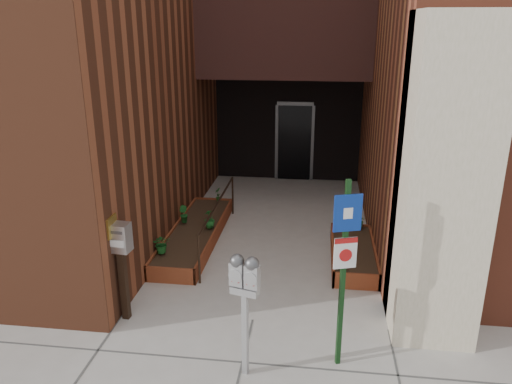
% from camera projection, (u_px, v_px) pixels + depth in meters
% --- Properties ---
extents(ground, '(80.00, 80.00, 0.00)m').
position_uv_depth(ground, '(253.00, 320.00, 7.50)').
color(ground, '#9E9991').
rests_on(ground, ground).
extents(planter_left, '(0.90, 3.60, 0.30)m').
position_uv_depth(planter_left, '(195.00, 235.00, 10.18)').
color(planter_left, maroon).
rests_on(planter_left, ground).
extents(planter_right, '(0.80, 2.20, 0.30)m').
position_uv_depth(planter_right, '(353.00, 254.00, 9.33)').
color(planter_right, maroon).
rests_on(planter_right, ground).
extents(handrail, '(0.04, 3.34, 0.90)m').
position_uv_depth(handrail, '(218.00, 209.00, 9.88)').
color(handrail, black).
rests_on(handrail, ground).
extents(parking_meter, '(0.38, 0.22, 1.65)m').
position_uv_depth(parking_meter, '(245.00, 284.00, 5.96)').
color(parking_meter, '#ABABAE').
rests_on(parking_meter, ground).
extents(sign_post, '(0.33, 0.13, 2.53)m').
position_uv_depth(sign_post, '(344.00, 256.00, 6.04)').
color(sign_post, '#133615').
rests_on(sign_post, ground).
extents(payment_dropbox, '(0.33, 0.26, 1.54)m').
position_uv_depth(payment_dropbox, '(121.00, 251.00, 7.21)').
color(payment_dropbox, black).
rests_on(payment_dropbox, ground).
extents(shrub_left_a, '(0.41, 0.41, 0.35)m').
position_uv_depth(shrub_left_a, '(162.00, 244.00, 8.96)').
color(shrub_left_a, '#1A5B1F').
rests_on(shrub_left_a, planter_left).
extents(shrub_left_b, '(0.27, 0.27, 0.35)m').
position_uv_depth(shrub_left_b, '(183.00, 214.00, 10.33)').
color(shrub_left_b, '#17501C').
rests_on(shrub_left_b, planter_left).
extents(shrub_left_c, '(0.30, 0.30, 0.38)m').
position_uv_depth(shrub_left_c, '(210.00, 218.00, 10.06)').
color(shrub_left_c, '#18551D').
rests_on(shrub_left_c, planter_left).
extents(shrub_left_d, '(0.21, 0.21, 0.33)m').
position_uv_depth(shrub_left_d, '(218.00, 194.00, 11.56)').
color(shrub_left_d, '#1A5117').
rests_on(shrub_left_d, planter_left).
extents(shrub_right_a, '(0.26, 0.26, 0.35)m').
position_uv_depth(shrub_right_a, '(342.00, 258.00, 8.41)').
color(shrub_right_a, '#205B1A').
rests_on(shrub_right_a, planter_right).
extents(shrub_right_b, '(0.20, 0.20, 0.30)m').
position_uv_depth(shrub_right_b, '(341.00, 248.00, 8.83)').
color(shrub_right_b, '#254F16').
rests_on(shrub_right_b, planter_right).
extents(shrub_right_c, '(0.34, 0.34, 0.29)m').
position_uv_depth(shrub_right_c, '(359.00, 221.00, 10.06)').
color(shrub_right_c, '#275D1A').
rests_on(shrub_right_c, planter_right).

